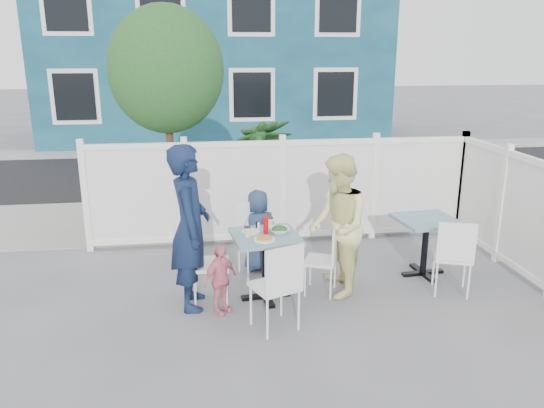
{
  "coord_description": "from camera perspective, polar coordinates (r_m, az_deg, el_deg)",
  "views": [
    {
      "loc": [
        -1.11,
        -5.34,
        2.87
      ],
      "look_at": [
        -0.26,
        0.88,
        1.06
      ],
      "focal_mm": 35.0,
      "sensor_mm": 36.0,
      "label": 1
    }
  ],
  "objects": [
    {
      "name": "building",
      "position": [
        19.34,
        -6.18,
        16.38
      ],
      "size": [
        11.0,
        6.0,
        6.0
      ],
      "color": "navy",
      "rests_on": "ground"
    },
    {
      "name": "man",
      "position": [
        6.06,
        -8.82,
        -2.53
      ],
      "size": [
        0.47,
        0.7,
        1.91
      ],
      "primitive_type": "imported",
      "rotation": [
        0.0,
        0.0,
        1.56
      ],
      "color": "#101D3C",
      "rests_on": "ground"
    },
    {
      "name": "utility_cabinet",
      "position": [
        9.65,
        -13.09,
        2.17
      ],
      "size": [
        0.7,
        0.53,
        1.24
      ],
      "primitive_type": "cube",
      "rotation": [
        0.0,
        0.0,
        -0.08
      ],
      "color": "gold",
      "rests_on": "ground"
    },
    {
      "name": "fence_right",
      "position": [
        7.51,
        25.81,
        -1.69
      ],
      "size": [
        0.08,
        3.66,
        1.6
      ],
      "rotation": [
        0.0,
        0.0,
        1.57
      ],
      "color": "white",
      "rests_on": "ground"
    },
    {
      "name": "potted_shrub_a",
      "position": [
        8.72,
        -0.94,
        3.2
      ],
      "size": [
        1.37,
        1.37,
        1.85
      ],
      "primitive_type": "imported",
      "rotation": [
        0.0,
        0.0,
        3.56
      ],
      "color": "#183E1F",
      "rests_on": "ground"
    },
    {
      "name": "far_sidewalk",
      "position": [
        16.23,
        -3.71,
        5.87
      ],
      "size": [
        24.0,
        1.6,
        0.01
      ],
      "primitive_type": "cube",
      "color": "gray",
      "rests_on": "ground"
    },
    {
      "name": "pepper_shaker",
      "position": [
        6.44,
        -1.61,
        -2.27
      ],
      "size": [
        0.03,
        0.03,
        0.07
      ],
      "primitive_type": "cylinder",
      "color": "black",
      "rests_on": "main_table"
    },
    {
      "name": "street",
      "position": [
        13.2,
        -2.74,
        3.51
      ],
      "size": [
        24.0,
        5.0,
        0.01
      ],
      "primitive_type": "cube",
      "color": "black",
      "rests_on": "ground"
    },
    {
      "name": "fence_back",
      "position": [
        8.1,
        1.09,
        1.17
      ],
      "size": [
        5.86,
        0.08,
        1.6
      ],
      "color": "white",
      "rests_on": "ground"
    },
    {
      "name": "chair_right",
      "position": [
        6.48,
        5.91,
        -5.48
      ],
      "size": [
        0.49,
        0.5,
        0.85
      ],
      "rotation": [
        0.0,
        0.0,
        1.17
      ],
      "color": "white",
      "rests_on": "ground"
    },
    {
      "name": "salt_shaker",
      "position": [
        6.43,
        -1.46,
        -2.32
      ],
      "size": [
        0.03,
        0.03,
        0.07
      ],
      "primitive_type": "cylinder",
      "color": "white",
      "rests_on": "main_table"
    },
    {
      "name": "woman",
      "position": [
        6.38,
        7.08,
        -2.37
      ],
      "size": [
        0.72,
        0.89,
        1.73
      ],
      "primitive_type": "imported",
      "rotation": [
        0.0,
        0.0,
        -1.65
      ],
      "color": "#F2E645",
      "rests_on": "ground"
    },
    {
      "name": "coffee_cup_a",
      "position": [
        6.14,
        -2.66,
        -3.03
      ],
      "size": [
        0.07,
        0.07,
        0.11
      ],
      "primitive_type": "cylinder",
      "color": "beige",
      "rests_on": "main_table"
    },
    {
      "name": "plate_side",
      "position": [
        6.3,
        -2.3,
        -2.97
      ],
      "size": [
        0.22,
        0.22,
        0.01
      ],
      "primitive_type": "cylinder",
      "color": "white",
      "rests_on": "main_table"
    },
    {
      "name": "salad_bowl",
      "position": [
        6.27,
        0.79,
        -2.85
      ],
      "size": [
        0.24,
        0.24,
        0.06
      ],
      "primitive_type": "imported",
      "color": "white",
      "rests_on": "main_table"
    },
    {
      "name": "coffee_cup_b",
      "position": [
        6.41,
        -0.29,
        -2.09
      ],
      "size": [
        0.09,
        0.09,
        0.13
      ],
      "primitive_type": "cylinder",
      "color": "beige",
      "rests_on": "main_table"
    },
    {
      "name": "tree",
      "position": [
        8.66,
        -11.33,
        13.94
      ],
      "size": [
        1.8,
        1.62,
        3.59
      ],
      "color": "#382316",
      "rests_on": "ground"
    },
    {
      "name": "boy",
      "position": [
        7.14,
        -1.5,
        -2.83
      ],
      "size": [
        0.6,
        0.46,
        1.11
      ],
      "primitive_type": "imported",
      "rotation": [
        0.0,
        0.0,
        3.35
      ],
      "color": "navy",
      "rests_on": "ground"
    },
    {
      "name": "main_table",
      "position": [
        6.27,
        -0.7,
        -4.89
      ],
      "size": [
        0.84,
        0.84,
        0.81
      ],
      "rotation": [
        0.0,
        0.0,
        0.11
      ],
      "color": "teal",
      "rests_on": "ground"
    },
    {
      "name": "toddler",
      "position": [
        6.03,
        -5.59,
        -8.08
      ],
      "size": [
        0.49,
        0.46,
        0.82
      ],
      "primitive_type": "imported",
      "rotation": [
        0.0,
        0.0,
        0.7
      ],
      "color": "pink",
      "rests_on": "ground"
    },
    {
      "name": "ketchup_bottle",
      "position": [
        6.21,
        -0.67,
        -2.36
      ],
      "size": [
        0.06,
        0.06,
        0.2
      ],
      "primitive_type": "cylinder",
      "color": "#B6050E",
      "rests_on": "main_table"
    },
    {
      "name": "ground",
      "position": [
        6.16,
        3.59,
        -11.71
      ],
      "size": [
        80.0,
        80.0,
        0.0
      ],
      "primitive_type": "plane",
      "color": "slate"
    },
    {
      "name": "chair_spare",
      "position": [
        6.73,
        18.99,
        -4.91
      ],
      "size": [
        0.55,
        0.54,
        0.96
      ],
      "rotation": [
        0.0,
        0.0,
        -0.33
      ],
      "color": "white",
      "rests_on": "ground"
    },
    {
      "name": "near_sidewalk",
      "position": [
        9.64,
        -0.79,
        -1.21
      ],
      "size": [
        24.0,
        2.6,
        0.01
      ],
      "primitive_type": "cube",
      "color": "gray",
      "rests_on": "ground"
    },
    {
      "name": "chair_back",
      "position": [
        7.01,
        -1.9,
        -3.15
      ],
      "size": [
        0.53,
        0.52,
        0.96
      ],
      "rotation": [
        0.0,
        0.0,
        3.39
      ],
      "color": "white",
      "rests_on": "ground"
    },
    {
      "name": "chair_near",
      "position": [
        5.57,
        0.73,
        -8.28
      ],
      "size": [
        0.58,
        0.57,
        0.98
      ],
      "rotation": [
        0.0,
        0.0,
        0.39
      ],
      "color": "white",
      "rests_on": "ground"
    },
    {
      "name": "chair_left",
      "position": [
        6.23,
        -7.43,
        -5.68
      ],
      "size": [
        0.45,
        0.47,
        0.99
      ],
      "rotation": [
        0.0,
        0.0,
        -1.62
      ],
      "color": "white",
      "rests_on": "ground"
    },
    {
      "name": "plate_main",
      "position": [
        6.04,
        -0.82,
        -3.83
      ],
      "size": [
        0.25,
        0.25,
        0.02
      ],
      "primitive_type": "cylinder",
      "color": "white",
      "rests_on": "main_table"
    },
    {
      "name": "spare_table",
      "position": [
        7.22,
        16.24,
        -2.86
      ],
      "size": [
        0.81,
        0.81,
        0.78
      ],
      "rotation": [
        0.0,
        0.0,
        0.11
      ],
      "color": "teal",
      "rests_on": "ground"
    },
    {
      "name": "potted_shrub_b",
      "position": [
        9.05,
        10.53,
        2.05
      ],
      "size": [
        1.35,
        1.48,
        1.43
      ],
      "primitive_type": "imported",
      "rotation": [
        0.0,
        0.0,
        1.77
      ],
      "color": "#183E1F",
      "rests_on": "ground"
    }
  ]
}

